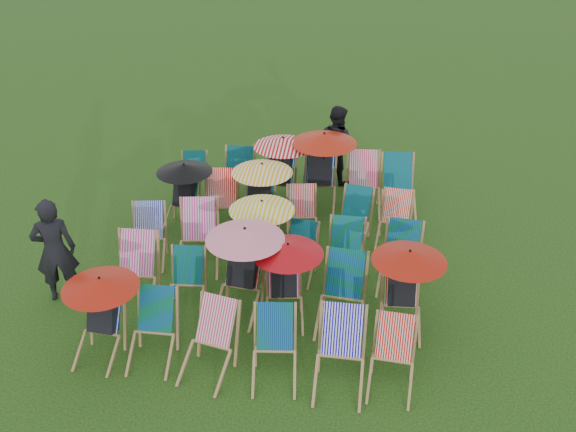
% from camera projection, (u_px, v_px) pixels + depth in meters
% --- Properties ---
extents(ground, '(100.00, 100.00, 0.00)m').
position_uv_depth(ground, '(274.00, 273.00, 10.45)').
color(ground, black).
rests_on(ground, ground).
extents(deckchair_0, '(1.01, 1.06, 1.20)m').
position_uv_depth(deckchair_0, '(99.00, 316.00, 8.51)').
color(deckchair_0, '#A1794B').
rests_on(deckchair_0, ground).
extents(deckchair_1, '(0.64, 0.87, 0.92)m').
position_uv_depth(deckchair_1, '(152.00, 331.00, 8.52)').
color(deckchair_1, '#A1794B').
rests_on(deckchair_1, ground).
extents(deckchair_2, '(0.78, 0.96, 0.94)m').
position_uv_depth(deckchair_2, '(208.00, 343.00, 8.30)').
color(deckchair_2, '#A1794B').
rests_on(deckchair_2, ground).
extents(deckchair_3, '(0.71, 0.91, 0.91)m').
position_uv_depth(deckchair_3, '(274.00, 350.00, 8.22)').
color(deckchair_3, '#A1794B').
rests_on(deckchair_3, ground).
extents(deckchair_4, '(0.67, 0.92, 0.98)m').
position_uv_depth(deckchair_4, '(340.00, 355.00, 8.07)').
color(deckchair_4, '#A1794B').
rests_on(deckchair_4, ground).
extents(deckchair_5, '(0.62, 0.84, 0.88)m').
position_uv_depth(deckchair_5, '(392.00, 359.00, 8.08)').
color(deckchair_5, '#A1794B').
rests_on(deckchair_5, ground).
extents(deckchair_6, '(0.74, 0.98, 1.02)m').
position_uv_depth(deckchair_6, '(133.00, 274.00, 9.56)').
color(deckchair_6, '#A1794B').
rests_on(deckchair_6, ground).
extents(deckchair_7, '(0.64, 0.84, 0.85)m').
position_uv_depth(deckchair_7, '(186.00, 283.00, 9.50)').
color(deckchair_7, '#A1794B').
rests_on(deckchair_7, ground).
extents(deckchair_8, '(1.14, 1.21, 1.36)m').
position_uv_depth(deckchair_8, '(241.00, 269.00, 9.30)').
color(deckchair_8, '#A1794B').
rests_on(deckchair_8, ground).
extents(deckchair_9, '(1.02, 1.11, 1.21)m').
position_uv_depth(deckchair_9, '(285.00, 281.00, 9.18)').
color(deckchair_9, '#A1794B').
rests_on(deckchair_9, ground).
extents(deckchair_10, '(0.73, 0.98, 1.01)m').
position_uv_depth(deckchair_10, '(342.00, 296.00, 9.10)').
color(deckchair_10, '#A1794B').
rests_on(deckchair_10, ground).
extents(deckchair_11, '(1.05, 1.11, 1.24)m').
position_uv_depth(deckchair_11, '(404.00, 289.00, 8.99)').
color(deckchair_11, '#A1794B').
rests_on(deckchair_11, ground).
extents(deckchair_12, '(0.75, 0.93, 0.91)m').
position_uv_depth(deckchair_12, '(147.00, 237.00, 10.56)').
color(deckchair_12, '#A1794B').
rests_on(deckchair_12, ground).
extents(deckchair_13, '(0.85, 1.06, 1.03)m').
position_uv_depth(deckchair_13, '(198.00, 238.00, 10.42)').
color(deckchair_13, '#A1794B').
rests_on(deckchair_13, ground).
extents(deckchair_14, '(1.04, 1.12, 1.24)m').
position_uv_depth(deckchair_14, '(258.00, 235.00, 10.22)').
color(deckchair_14, '#A1794B').
rests_on(deckchair_14, ground).
extents(deckchair_15, '(0.62, 0.81, 0.83)m').
position_uv_depth(deckchair_15, '(299.00, 253.00, 10.21)').
color(deckchair_15, '#A1794B').
rests_on(deckchair_15, ground).
extents(deckchair_16, '(0.63, 0.88, 0.94)m').
position_uv_depth(deckchair_16, '(345.00, 255.00, 10.07)').
color(deckchair_16, '#A1794B').
rests_on(deckchair_16, ground).
extents(deckchair_17, '(0.72, 0.94, 0.96)m').
position_uv_depth(deckchair_17, '(400.00, 259.00, 9.95)').
color(deckchair_17, '#A1794B').
rests_on(deckchair_17, ground).
extents(deckchair_18, '(0.99, 1.05, 1.18)m').
position_uv_depth(deckchair_18, '(182.00, 194.00, 11.49)').
color(deckchair_18, '#A1794B').
rests_on(deckchair_18, ground).
extents(deckchair_19, '(0.80, 1.02, 1.02)m').
position_uv_depth(deckchair_19, '(220.00, 205.00, 11.37)').
color(deckchair_19, '#A1794B').
rests_on(deckchair_19, ground).
extents(deckchair_20, '(1.07, 1.14, 1.27)m').
position_uv_depth(deckchair_20, '(260.00, 197.00, 11.29)').
color(deckchair_20, '#A1794B').
rests_on(deckchair_20, ground).
extents(deckchair_21, '(0.71, 0.88, 0.86)m').
position_uv_depth(deckchair_21, '(302.00, 215.00, 11.20)').
color(deckchair_21, '#A1794B').
rests_on(deckchair_21, ground).
extents(deckchair_22, '(0.71, 0.90, 0.88)m').
position_uv_depth(deckchair_22, '(353.00, 218.00, 11.11)').
color(deckchair_22, '#A1794B').
rests_on(deckchair_22, ground).
extents(deckchair_23, '(0.66, 0.86, 0.87)m').
position_uv_depth(deckchair_23, '(395.00, 221.00, 11.03)').
color(deckchair_23, '#A1794B').
rests_on(deckchair_23, ground).
extents(deckchair_24, '(0.66, 0.84, 0.84)m').
position_uv_depth(deckchair_24, '(193.00, 178.00, 12.48)').
color(deckchair_24, '#A1794B').
rests_on(deckchair_24, ground).
extents(deckchair_25, '(0.66, 0.92, 0.98)m').
position_uv_depth(deckchair_25, '(237.00, 178.00, 12.30)').
color(deckchair_25, '#A1794B').
rests_on(deckchair_25, ground).
extents(deckchair_26, '(1.12, 1.17, 1.33)m').
position_uv_depth(deckchair_26, '(280.00, 170.00, 12.14)').
color(deckchair_26, '#A1794B').
rests_on(deckchair_26, ground).
extents(deckchair_27, '(1.22, 1.29, 1.45)m').
position_uv_depth(deckchair_27, '(320.00, 169.00, 12.02)').
color(deckchair_27, '#A1794B').
rests_on(deckchair_27, ground).
extents(deckchair_28, '(0.78, 1.01, 1.03)m').
position_uv_depth(deckchair_28, '(364.00, 185.00, 12.03)').
color(deckchair_28, '#A1794B').
rests_on(deckchair_28, ground).
extents(deckchair_29, '(0.80, 1.01, 1.01)m').
position_uv_depth(deckchair_29, '(399.00, 187.00, 11.97)').
color(deckchair_29, '#A1794B').
rests_on(deckchair_29, ground).
extents(person_left, '(0.74, 0.63, 1.70)m').
position_uv_depth(person_left, '(55.00, 250.00, 9.49)').
color(person_left, black).
rests_on(person_left, ground).
extents(person_rear, '(0.99, 0.94, 1.60)m').
position_uv_depth(person_rear, '(336.00, 144.00, 12.95)').
color(person_rear, black).
rests_on(person_rear, ground).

